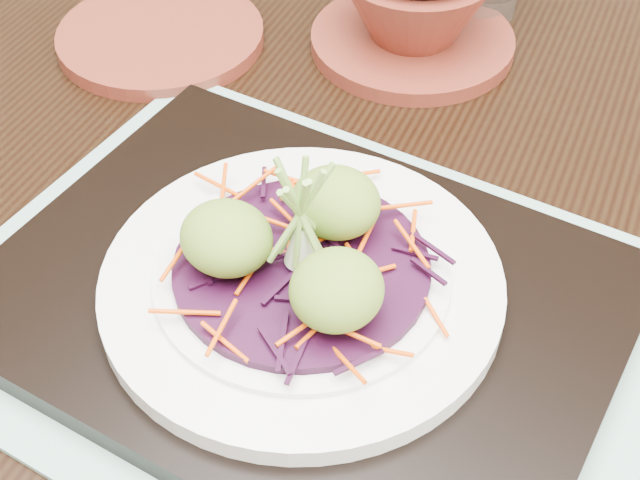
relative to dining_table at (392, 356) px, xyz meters
The scene contains 10 objects.
dining_table is the anchor object (origin of this frame).
placemat 0.13m from the dining_table, 110.40° to the right, with size 0.42×0.33×0.00m, color #88B09D.
serving_tray 0.14m from the dining_table, 110.40° to the right, with size 0.37×0.28×0.02m, color black.
white_plate 0.16m from the dining_table, 110.40° to the right, with size 0.24×0.24×0.02m.
cabbage_bed 0.17m from the dining_table, 110.40° to the right, with size 0.15×0.15×0.01m, color #2C0823.
carrot_julienne 0.17m from the dining_table, 110.40° to the right, with size 0.18×0.18×0.01m, color #E74904, non-canonical shape.
guacamole_scoops 0.19m from the dining_table, 110.25° to the right, with size 0.13×0.12×0.04m.
scallion_garnish 0.20m from the dining_table, 110.40° to the right, with size 0.06×0.06×0.08m, color #7EAF46, non-canonical shape.
terracotta_side_plate 0.34m from the dining_table, 159.01° to the left, with size 0.17×0.17×0.01m, color maroon.
terracotta_bowl_set 0.28m from the dining_table, 116.69° to the left, with size 0.20×0.20×0.07m.
Camera 1 is at (0.14, -0.28, 1.22)m, focal length 50.00 mm.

